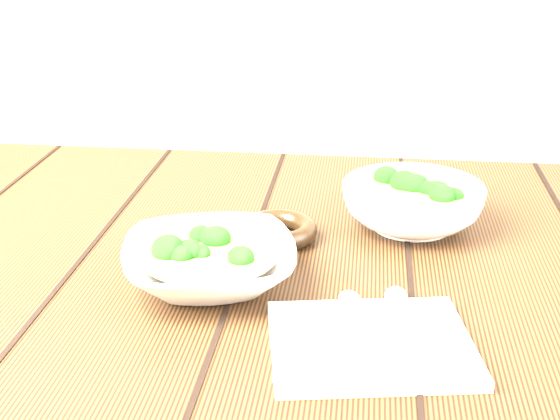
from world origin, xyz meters
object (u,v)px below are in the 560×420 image
object	(u,v)px
soup_bowl_front	(210,262)
napkin	(371,344)
trivet	(278,230)
soup_bowl_back	(412,204)
table	(264,336)

from	to	relation	value
soup_bowl_front	napkin	xyz separation A→B (m)	(0.19, -0.12, -0.02)
trivet	soup_bowl_front	bearing A→B (deg)	-115.93
soup_bowl_front	soup_bowl_back	bearing A→B (deg)	39.26
soup_bowl_front	trivet	xyz separation A→B (m)	(0.06, 0.13, -0.01)
table	soup_bowl_front	xyz separation A→B (m)	(-0.05, -0.08, 0.15)
table	soup_bowl_front	size ratio (longest dim) A/B	5.01
soup_bowl_back	napkin	bearing A→B (deg)	-99.25
napkin	table	bearing A→B (deg)	113.86
table	soup_bowl_back	size ratio (longest dim) A/B	5.18
trivet	napkin	xyz separation A→B (m)	(0.12, -0.25, -0.01)
table	napkin	size ratio (longest dim) A/B	6.10
soup_bowl_back	trivet	xyz separation A→B (m)	(-0.17, -0.06, -0.02)
soup_bowl_front	table	bearing A→B (deg)	59.20
soup_bowl_front	trivet	size ratio (longest dim) A/B	2.33
table	soup_bowl_back	distance (m)	0.26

